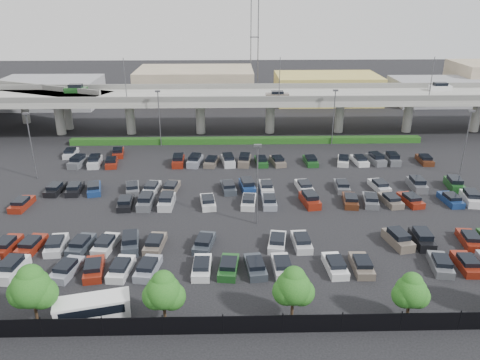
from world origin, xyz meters
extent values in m
plane|color=black|center=(0.00, 0.00, 0.00)|extent=(280.00, 280.00, 0.00)
cube|color=gray|center=(0.00, 32.00, 7.25)|extent=(150.00, 13.00, 1.10)
cube|color=#5C5C58|center=(0.00, 25.75, 8.30)|extent=(150.00, 0.50, 1.00)
cube|color=#5C5C58|center=(0.00, 38.25, 8.30)|extent=(150.00, 0.50, 1.00)
cylinder|color=gray|center=(-37.00, 32.00, 3.35)|extent=(1.80, 1.80, 6.70)
cube|color=#5C5C58|center=(-37.00, 32.00, 6.50)|extent=(2.60, 9.75, 0.50)
cylinder|color=gray|center=(-23.00, 32.00, 3.35)|extent=(1.80, 1.80, 6.70)
cube|color=#5C5C58|center=(-23.00, 32.00, 6.50)|extent=(2.60, 9.75, 0.50)
cylinder|color=gray|center=(-9.00, 32.00, 3.35)|extent=(1.80, 1.80, 6.70)
cube|color=#5C5C58|center=(-9.00, 32.00, 6.50)|extent=(2.60, 9.75, 0.50)
cylinder|color=gray|center=(5.00, 32.00, 3.35)|extent=(1.80, 1.80, 6.70)
cube|color=#5C5C58|center=(5.00, 32.00, 6.50)|extent=(2.60, 9.75, 0.50)
cylinder|color=gray|center=(19.00, 32.00, 3.35)|extent=(1.80, 1.80, 6.70)
cube|color=#5C5C58|center=(19.00, 32.00, 6.50)|extent=(2.60, 9.75, 0.50)
cylinder|color=gray|center=(33.00, 32.00, 3.35)|extent=(1.80, 1.80, 6.70)
cube|color=#5C5C58|center=(33.00, 32.00, 6.50)|extent=(2.60, 9.75, 0.50)
cylinder|color=gray|center=(47.00, 32.00, 3.35)|extent=(1.80, 1.80, 6.70)
cube|color=#5C5C58|center=(47.00, 32.00, 6.50)|extent=(2.60, 9.75, 0.50)
cube|color=#1B4D1D|center=(-34.00, 35.00, 8.32)|extent=(4.40, 1.82, 1.05)
cube|color=black|center=(-34.00, 35.00, 9.14)|extent=(2.60, 1.60, 0.65)
cube|color=#695D52|center=(6.00, 29.00, 8.21)|extent=(4.40, 1.82, 0.82)
cube|color=black|center=(6.00, 29.00, 8.84)|extent=(2.30, 1.60, 0.50)
cube|color=silver|center=(40.00, 35.00, 8.32)|extent=(4.40, 1.82, 1.05)
cube|color=black|center=(40.00, 35.00, 9.14)|extent=(2.60, 1.60, 0.65)
cylinder|color=#515257|center=(-22.00, 25.90, 11.80)|extent=(0.14, 0.14, 8.00)
cylinder|color=#515257|center=(6.00, 25.90, 11.80)|extent=(0.14, 0.14, 8.00)
cylinder|color=#515257|center=(34.00, 25.90, 11.80)|extent=(0.14, 0.14, 8.00)
cube|color=gray|center=(-52.00, 43.00, 7.25)|extent=(50.93, 30.13, 1.10)
cube|color=#5C5C58|center=(-52.00, 43.00, 8.30)|extent=(47.34, 22.43, 1.00)
cylinder|color=gray|center=(-47.47, 40.89, 3.35)|extent=(1.60, 1.60, 6.70)
cylinder|color=gray|center=(-36.59, 35.82, 3.35)|extent=(1.60, 1.60, 6.70)
cube|color=#144213|center=(0.00, 25.00, 0.55)|extent=(66.00, 1.60, 1.10)
cube|color=black|center=(0.00, -28.00, 0.90)|extent=(70.00, 0.06, 1.80)
cylinder|color=black|center=(-19.00, -28.00, 1.00)|extent=(0.10, 0.10, 2.00)
cylinder|color=black|center=(-14.00, -28.00, 1.00)|extent=(0.10, 0.10, 2.00)
cylinder|color=black|center=(-9.00, -28.00, 1.00)|extent=(0.10, 0.10, 2.00)
cylinder|color=black|center=(-4.00, -28.00, 1.00)|extent=(0.10, 0.10, 2.00)
cylinder|color=black|center=(1.00, -28.00, 1.00)|extent=(0.10, 0.10, 2.00)
cylinder|color=black|center=(6.00, -28.00, 1.00)|extent=(0.10, 0.10, 2.00)
cylinder|color=black|center=(11.00, -28.00, 1.00)|extent=(0.10, 0.10, 2.00)
cylinder|color=black|center=(16.00, -28.00, 1.00)|extent=(0.10, 0.10, 2.00)
cylinder|color=#332316|center=(-20.00, -26.45, 1.09)|extent=(0.26, 0.26, 2.18)
sphere|color=#175115|center=(-20.00, -26.45, 3.76)|extent=(3.39, 3.39, 3.39)
sphere|color=#175115|center=(-19.21, -26.35, 3.15)|extent=(2.67, 2.67, 2.67)
sphere|color=#175115|center=(-20.67, -26.53, 3.39)|extent=(2.67, 2.67, 2.67)
sphere|color=#175115|center=(-19.96, -26.33, 4.73)|extent=(2.30, 2.30, 2.30)
cylinder|color=#332316|center=(-9.00, -26.67, 0.98)|extent=(0.26, 0.26, 1.96)
sphere|color=#175115|center=(-9.00, -26.67, 3.37)|extent=(3.04, 3.04, 3.04)
sphere|color=#175115|center=(-8.29, -26.57, 2.82)|extent=(2.39, 2.39, 2.39)
sphere|color=#175115|center=(-9.60, -26.75, 3.04)|extent=(2.39, 2.39, 2.39)
sphere|color=#175115|center=(-8.96, -26.55, 4.24)|extent=(2.06, 2.06, 2.06)
cylinder|color=#332316|center=(2.00, -26.39, 0.99)|extent=(0.26, 0.26, 1.97)
sphere|color=#175115|center=(2.00, -26.39, 3.39)|extent=(3.07, 3.07, 3.07)
sphere|color=#175115|center=(2.71, -26.29, 2.85)|extent=(2.41, 2.41, 2.41)
sphere|color=#175115|center=(1.40, -26.47, 3.07)|extent=(2.41, 2.41, 2.41)
sphere|color=#175115|center=(2.04, -26.27, 4.27)|extent=(2.08, 2.08, 2.08)
cylinder|color=#332316|center=(12.00, -26.82, 0.90)|extent=(0.26, 0.26, 1.80)
sphere|color=#175115|center=(12.00, -26.82, 3.09)|extent=(2.79, 2.79, 2.79)
sphere|color=#175115|center=(12.65, -26.72, 2.59)|extent=(2.19, 2.19, 2.19)
sphere|color=#175115|center=(11.45, -26.90, 2.79)|extent=(2.19, 2.19, 2.19)
sphere|color=#175115|center=(12.04, -26.70, 3.89)|extent=(1.89, 1.89, 1.89)
cube|color=silver|center=(-15.40, -25.72, 0.93)|extent=(6.66, 3.54, 1.85)
cube|color=black|center=(-15.40, -25.72, 1.37)|extent=(5.82, 3.38, 0.84)
cube|color=silver|center=(-15.40, -25.72, 1.96)|extent=(6.77, 3.65, 0.22)
cube|color=white|center=(-25.50, -18.50, 0.53)|extent=(2.26, 4.56, 1.05)
cube|color=black|center=(-25.50, -18.50, 1.34)|extent=(1.86, 2.75, 0.65)
cube|color=gray|center=(-20.00, -18.50, 0.41)|extent=(2.66, 4.67, 0.82)
cube|color=black|center=(-20.00, -18.70, 1.04)|extent=(2.03, 2.57, 0.50)
cube|color=maroon|center=(-17.25, -18.50, 0.41)|extent=(2.52, 4.64, 0.82)
cube|color=black|center=(-17.25, -18.70, 1.04)|extent=(1.96, 2.53, 0.50)
cube|color=white|center=(-14.50, -18.50, 0.41)|extent=(2.29, 4.57, 0.82)
cube|color=black|center=(-14.50, -18.70, 1.04)|extent=(1.84, 2.46, 0.50)
cube|color=gray|center=(-11.75, -18.50, 0.41)|extent=(2.48, 4.63, 0.82)
cube|color=black|center=(-11.75, -18.70, 1.04)|extent=(1.94, 2.52, 0.50)
cube|color=white|center=(-6.25, -18.50, 0.41)|extent=(1.92, 4.44, 0.82)
cube|color=black|center=(-6.25, -18.70, 1.04)|extent=(1.65, 2.34, 0.50)
cube|color=#1B4D1D|center=(-3.50, -18.50, 0.41)|extent=(2.32, 4.58, 0.82)
cube|color=black|center=(-3.50, -18.70, 1.04)|extent=(1.86, 2.47, 0.50)
cube|color=#2F353D|center=(-0.75, -18.50, 0.41)|extent=(2.33, 4.59, 0.82)
cube|color=black|center=(-0.75, -18.70, 1.04)|extent=(1.86, 2.47, 0.50)
cube|color=silver|center=(2.00, -18.50, 0.41)|extent=(2.02, 4.48, 0.82)
cube|color=black|center=(2.00, -18.70, 1.04)|extent=(1.71, 2.37, 0.50)
cube|color=white|center=(7.50, -18.50, 0.41)|extent=(2.08, 4.50, 0.82)
cube|color=black|center=(7.50, -18.70, 1.04)|extent=(1.74, 2.39, 0.50)
cube|color=#695D52|center=(10.25, -18.50, 0.41)|extent=(1.92, 4.44, 0.82)
cube|color=black|center=(10.25, -18.70, 1.04)|extent=(1.65, 2.34, 0.50)
cube|color=#595B61|center=(18.50, -18.50, 0.41)|extent=(2.49, 4.63, 0.82)
cube|color=black|center=(18.50, -18.70, 1.04)|extent=(1.94, 2.52, 0.50)
cube|color=maroon|center=(21.25, -18.50, 0.41)|extent=(2.00, 4.47, 0.82)
cube|color=black|center=(21.25, -18.70, 1.04)|extent=(1.70, 2.37, 0.50)
cube|color=maroon|center=(-28.25, -13.50, 0.41)|extent=(2.23, 4.55, 0.82)
cube|color=black|center=(-28.25, -13.70, 1.04)|extent=(1.81, 2.44, 0.50)
cube|color=maroon|center=(-25.50, -13.50, 0.41)|extent=(2.37, 4.60, 0.82)
cube|color=black|center=(-25.50, -13.70, 1.04)|extent=(1.89, 2.49, 0.50)
cube|color=silver|center=(-22.75, -13.50, 0.41)|extent=(2.20, 4.54, 0.82)
cube|color=black|center=(-22.75, -13.70, 1.04)|extent=(1.80, 2.43, 0.50)
cube|color=#2F353D|center=(-20.00, -13.50, 0.41)|extent=(2.48, 4.63, 0.82)
cube|color=black|center=(-20.00, -13.70, 1.04)|extent=(1.94, 2.52, 0.50)
cube|color=silver|center=(-17.25, -13.50, 0.41)|extent=(2.47, 4.62, 0.82)
cube|color=black|center=(-17.25, -13.70, 1.04)|extent=(1.93, 2.52, 0.50)
cube|color=#2F353D|center=(-14.50, -13.50, 0.53)|extent=(2.49, 4.63, 1.05)
cube|color=black|center=(-14.50, -13.50, 1.34)|extent=(1.99, 2.82, 0.65)
cube|color=#695D52|center=(-11.75, -13.50, 0.41)|extent=(2.26, 4.56, 0.82)
cube|color=black|center=(-11.75, -13.70, 1.04)|extent=(1.83, 2.45, 0.50)
cube|color=#2F353D|center=(-6.25, -13.50, 0.41)|extent=(2.58, 4.66, 0.82)
cube|color=black|center=(-6.25, -13.70, 1.04)|extent=(1.99, 2.55, 0.50)
cube|color=silver|center=(2.00, -13.50, 0.41)|extent=(2.54, 4.64, 0.82)
cube|color=black|center=(2.00, -13.70, 1.04)|extent=(1.97, 2.54, 0.50)
cube|color=silver|center=(4.75, -13.50, 0.41)|extent=(2.01, 4.48, 0.82)
cube|color=black|center=(4.75, -13.70, 1.04)|extent=(1.70, 2.37, 0.50)
cube|color=#695D52|center=(15.75, -13.50, 0.53)|extent=(2.65, 4.67, 1.05)
cube|color=black|center=(15.75, -13.50, 1.34)|extent=(2.08, 2.86, 0.65)
cube|color=black|center=(18.50, -13.50, 0.53)|extent=(2.00, 4.47, 1.05)
cube|color=black|center=(18.50, -13.50, 1.34)|extent=(1.71, 2.66, 0.65)
cube|color=maroon|center=(24.00, -13.50, 0.41)|extent=(2.35, 4.59, 0.82)
cube|color=black|center=(24.00, -13.70, 1.04)|extent=(1.87, 2.48, 0.50)
cube|color=maroon|center=(-31.00, -2.50, 0.41)|extent=(2.13, 4.52, 0.82)
cube|color=black|center=(-31.00, -2.70, 1.04)|extent=(1.76, 2.41, 0.50)
cube|color=black|center=(-17.25, -2.50, 0.41)|extent=(2.09, 4.50, 0.82)
cube|color=black|center=(-17.25, -2.70, 1.04)|extent=(1.74, 2.39, 0.50)
cube|color=#595B61|center=(-14.50, -2.50, 0.53)|extent=(2.03, 4.48, 1.05)
cube|color=black|center=(-14.50, -2.50, 1.34)|extent=(1.72, 2.67, 0.65)
cube|color=silver|center=(-11.75, -2.50, 0.53)|extent=(1.99, 4.47, 1.05)
cube|color=black|center=(-11.75, -2.50, 1.34)|extent=(1.70, 2.66, 0.65)
cube|color=silver|center=(-6.25, -2.50, 0.41)|extent=(2.37, 4.60, 0.82)
cube|color=black|center=(-6.25, -2.70, 1.04)|extent=(1.88, 2.49, 0.50)
cube|color=silver|center=(-0.75, -2.50, 0.41)|extent=(2.30, 4.57, 0.82)
cube|color=black|center=(-0.75, -2.70, 1.04)|extent=(1.85, 2.46, 0.50)
cube|color=gray|center=(2.00, -2.50, 0.41)|extent=(1.83, 4.40, 0.82)
cube|color=black|center=(2.00, -2.70, 1.04)|extent=(1.61, 2.30, 0.50)
cube|color=maroon|center=(7.50, -2.50, 0.53)|extent=(2.50, 4.63, 1.05)
cube|color=black|center=(7.50, -2.50, 1.34)|extent=(2.00, 2.82, 0.65)
cube|color=#4B2514|center=(13.00, -2.50, 0.41)|extent=(2.40, 4.61, 0.82)
cube|color=black|center=(13.00, -2.70, 1.04)|extent=(1.90, 2.50, 0.50)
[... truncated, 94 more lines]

